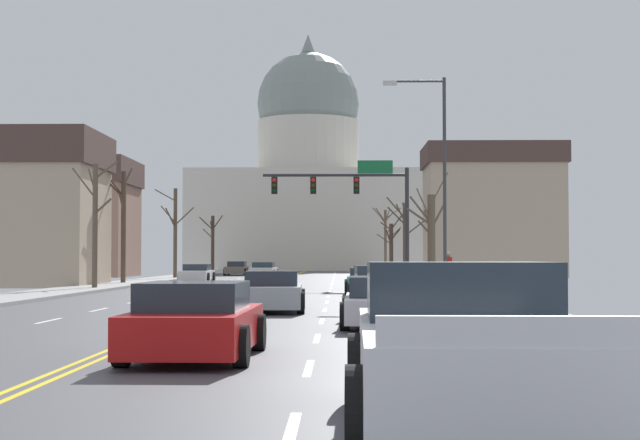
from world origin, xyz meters
name	(u,v)px	position (x,y,z in m)	size (l,w,h in m)	color
ground	(240,298)	(0.00, 0.00, 0.02)	(20.00, 180.00, 0.20)	#4A4A4F
signal_gantry	(355,195)	(4.77, 13.90, 4.98)	(7.91, 0.41, 6.71)	#28282D
street_lamp_right	(437,166)	(7.88, 0.68, 5.30)	(2.55, 0.24, 8.76)	#333338
capitol_building	(308,188)	(0.00, 82.71, 10.25)	(28.43, 19.08, 29.67)	beige
sedan_near_00	(369,279)	(5.40, 9.63, 0.56)	(1.98, 4.37, 1.19)	#B71414
sedan_near_01	(368,282)	(5.20, 3.49, 0.56)	(2.05, 4.37, 1.16)	#1E7247
sedan_near_02	(376,284)	(5.30, -2.54, 0.62)	(2.05, 4.56, 1.31)	silver
sedan_near_03	(273,292)	(1.94, -9.39, 0.57)	(2.04, 4.60, 1.22)	#9EA3A8
sedan_near_04	(382,303)	(4.96, -15.55, 0.56)	(2.01, 4.61, 1.18)	silver
sedan_near_05	(195,322)	(1.62, -22.79, 0.59)	(2.05, 4.28, 1.24)	#B71414
pickup_truck_near_06	(466,353)	(5.16, -29.16, 0.72)	(2.33, 5.24, 1.59)	silver
sedan_oncoming_00	(197,274)	(-5.20, 23.62, 0.56)	(1.99, 4.40, 1.16)	silver
sedan_oncoming_01	(264,270)	(-1.93, 36.59, 0.58)	(2.11, 4.71, 1.21)	silver
sedan_oncoming_02	(237,269)	(-5.12, 46.87, 0.58)	(1.97, 4.30, 1.22)	#6B6056
flank_building_01	(64,217)	(-18.83, 41.18, 4.89)	(11.47, 9.19, 9.64)	#8C6656
flank_building_02	(492,211)	(16.12, 39.04, 5.30)	(10.83, 7.79, 10.50)	tan
bare_tree_00	(385,237)	(8.35, 54.71, 3.53)	(2.76, 2.44, 6.25)	brown
bare_tree_01	(123,223)	(-8.69, 17.88, 3.64)	(1.32, 2.61, 6.78)	#4C3D2D
bare_tree_02	(405,238)	(8.04, 21.99, 2.78)	(2.49, 2.13, 5.27)	#4C3D2D
bare_tree_03	(175,230)	(-7.95, 31.35, 3.54)	(2.88, 2.20, 6.44)	#4C3D2D
bare_tree_04	(431,238)	(8.48, 9.61, 2.59)	(2.11, 1.59, 5.72)	brown
bare_tree_05	(212,242)	(-8.12, 53.35, 3.05)	(2.26, 2.26, 5.44)	#423328
bare_tree_06	(391,247)	(8.10, 39.35, 2.45)	(2.10, 2.38, 4.88)	#423328
bare_tree_07	(95,219)	(-8.02, 8.78, 3.47)	(2.15, 1.62, 6.30)	brown
pedestrian_00	(448,269)	(8.76, 4.53, 1.09)	(0.35, 0.34, 1.71)	#33333D
bicycle_parked	(436,284)	(8.07, 2.96, 0.49)	(0.12, 1.77, 0.85)	black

